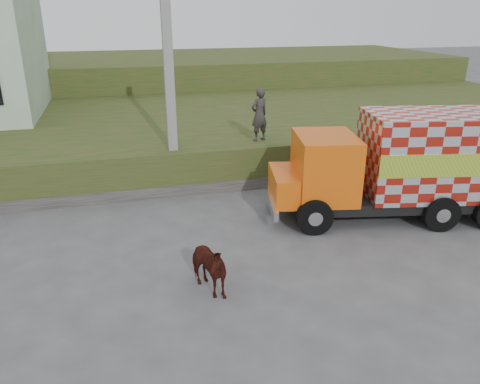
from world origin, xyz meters
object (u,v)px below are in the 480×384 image
object	(u,v)px
utility_pole	(169,72)
cow	(206,267)
cargo_truck	(405,165)
pedestrian	(259,115)

from	to	relation	value
utility_pole	cow	world-z (taller)	utility_pole
cargo_truck	cow	bearing A→B (deg)	-146.99
utility_pole	cow	distance (m)	7.34
utility_pole	cargo_truck	bearing A→B (deg)	-31.40
cargo_truck	pedestrian	xyz separation A→B (m)	(-3.21, 4.25, 0.81)
cow	utility_pole	bearing A→B (deg)	65.87
cargo_truck	pedestrian	world-z (taller)	pedestrian
utility_pole	cargo_truck	distance (m)	7.86
pedestrian	cow	bearing A→B (deg)	41.55
cow	pedestrian	size ratio (longest dim) A/B	0.78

